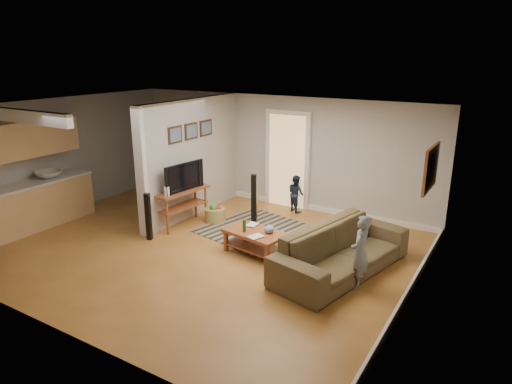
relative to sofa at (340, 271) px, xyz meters
The scene contains 11 objects.
ground 2.63m from the sofa, behind, with size 7.50×7.50×0.00m, color brown.
room_shell 3.94m from the sofa, behind, with size 7.54×6.02×2.52m.
area_rug 1.95m from the sofa, 156.46° to the left, with size 2.59×1.89×0.01m, color black.
sofa is the anchor object (origin of this frame).
coffee_table 1.57m from the sofa, behind, with size 1.16×0.79×0.64m.
tv_console 3.62m from the sofa, behind, with size 0.61×1.27×1.05m.
speaker_left 3.68m from the sofa, behind, with size 0.09×0.09×0.92m, color black.
speaker_right 2.55m from the sofa, 155.79° to the left, with size 0.11×0.11×1.09m, color black.
toy_basket 3.22m from the sofa, 165.21° to the left, with size 0.44×0.44×0.39m.
child 0.51m from the sofa, 38.47° to the right, with size 0.41×0.27×1.14m, color gray.
toddler 3.00m from the sofa, 130.54° to the left, with size 0.40×0.31×0.83m, color #1C253B.
Camera 1 is at (4.90, -6.03, 3.41)m, focal length 32.00 mm.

